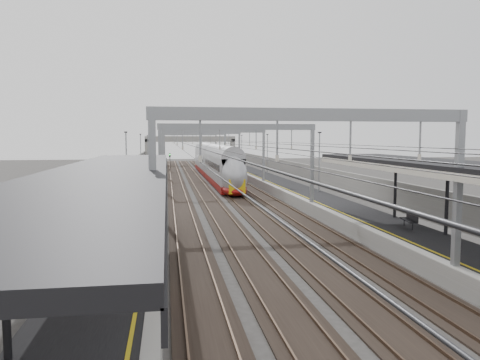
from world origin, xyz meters
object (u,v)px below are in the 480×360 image
object	(u,v)px
bench	(410,218)
signal_green	(170,159)
overbridge	(190,143)
train	(215,166)

from	to	relation	value
bench	signal_green	bearing A→B (deg)	102.03
overbridge	signal_green	distance (m)	24.82
overbridge	train	world-z (taller)	overbridge
overbridge	bench	world-z (taller)	overbridge
overbridge	bench	xyz separation A→B (m)	(8.79, -89.75, -3.72)
bench	overbridge	bearing A→B (deg)	95.59
train	signal_green	size ratio (longest dim) A/B	14.61
overbridge	train	xyz separation A→B (m)	(1.50, -43.90, -3.16)
train	bench	xyz separation A→B (m)	(7.29, -45.85, -0.57)
overbridge	signal_green	xyz separation A→B (m)	(-5.20, -24.10, -2.89)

